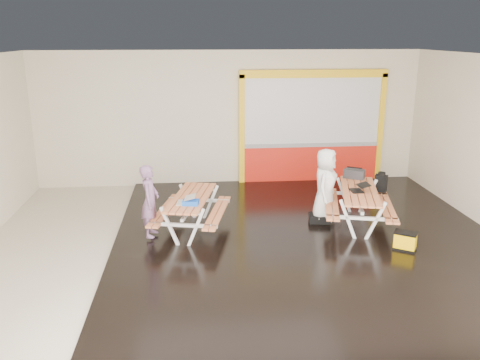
{
  "coord_description": "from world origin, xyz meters",
  "views": [
    {
      "loc": [
        -0.91,
        -8.78,
        3.89
      ],
      "look_at": [
        0.0,
        0.9,
        1.0
      ],
      "focal_mm": 36.96,
      "sensor_mm": 36.0,
      "label": 1
    }
  ],
  "objects": [
    {
      "name": "room",
      "position": [
        0.0,
        0.0,
        1.75
      ],
      "size": [
        10.02,
        8.02,
        3.52
      ],
      "color": "beige",
      "rests_on": "ground"
    },
    {
      "name": "deck",
      "position": [
        1.25,
        0.0,
        0.03
      ],
      "size": [
        7.5,
        7.98,
        0.05
      ],
      "primitive_type": "cube",
      "color": "black",
      "rests_on": "room"
    },
    {
      "name": "kiosk",
      "position": [
        2.2,
        3.93,
        1.44
      ],
      "size": [
        3.88,
        0.16,
        3.0
      ],
      "color": "red",
      "rests_on": "room"
    },
    {
      "name": "picnic_table_left",
      "position": [
        -1.01,
        0.6,
        0.59
      ],
      "size": [
        1.7,
        2.17,
        0.77
      ],
      "color": "#D27847",
      "rests_on": "deck"
    },
    {
      "name": "picnic_table_right",
      "position": [
        2.45,
        0.61,
        0.61
      ],
      "size": [
        1.8,
        2.27,
        0.8
      ],
      "color": "#D27847",
      "rests_on": "deck"
    },
    {
      "name": "person_left",
      "position": [
        -1.79,
        0.31,
        0.81
      ],
      "size": [
        0.41,
        0.56,
        1.42
      ],
      "primitive_type": "imported",
      "rotation": [
        0.0,
        0.0,
        1.43
      ],
      "color": "slate",
      "rests_on": "deck"
    },
    {
      "name": "person_right",
      "position": [
        1.8,
        0.9,
        0.84
      ],
      "size": [
        0.78,
        0.9,
        1.56
      ],
      "primitive_type": "imported",
      "rotation": [
        0.0,
        0.0,
        1.11
      ],
      "color": "white",
      "rests_on": "deck"
    },
    {
      "name": "laptop_left",
      "position": [
        -1.11,
        0.21,
        0.82
      ],
      "size": [
        0.39,
        0.36,
        0.15
      ],
      "color": "silver",
      "rests_on": "picnic_table_left"
    },
    {
      "name": "laptop_right",
      "position": [
        2.41,
        0.55,
        0.85
      ],
      "size": [
        0.38,
        0.34,
        0.16
      ],
      "color": "black",
      "rests_on": "picnic_table_right"
    },
    {
      "name": "blue_pouch",
      "position": [
        -1.02,
        0.11,
        0.82
      ],
      "size": [
        0.33,
        0.26,
        0.09
      ],
      "primitive_type": "cube",
      "rotation": [
        0.0,
        0.0,
        -0.16
      ],
      "color": "blue",
      "rests_on": "picnic_table_left"
    },
    {
      "name": "toolbox",
      "position": [
        2.6,
        1.47,
        0.9
      ],
      "size": [
        0.49,
        0.42,
        0.26
      ],
      "color": "black",
      "rests_on": "picnic_table_right"
    },
    {
      "name": "backpack",
      "position": [
        3.18,
        1.33,
        0.74
      ],
      "size": [
        0.31,
        0.28,
        0.44
      ],
      "color": "black",
      "rests_on": "picnic_table_right"
    },
    {
      "name": "dark_case",
      "position": [
        1.69,
        0.82,
        0.13
      ],
      "size": [
        0.49,
        0.39,
        0.17
      ],
      "primitive_type": "cube",
      "rotation": [
        0.0,
        0.0,
        -0.15
      ],
      "color": "black",
      "rests_on": "deck"
    },
    {
      "name": "fluke_bag",
      "position": [
        2.91,
        -0.7,
        0.22
      ],
      "size": [
        0.47,
        0.44,
        0.34
      ],
      "color": "black",
      "rests_on": "deck"
    }
  ]
}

